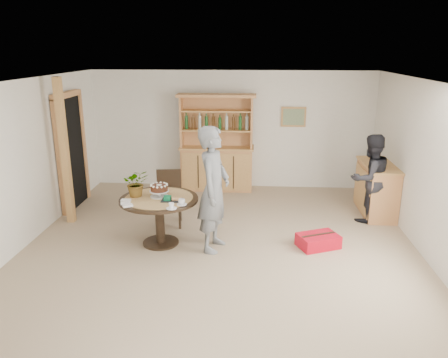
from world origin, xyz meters
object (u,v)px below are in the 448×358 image
at_px(teen_boy, 214,189).
at_px(red_suitcase, 318,241).
at_px(hutch, 217,158).
at_px(dining_table, 159,207).
at_px(sideboard, 377,189).
at_px(dining_chair, 169,194).
at_px(adult_person, 370,178).

height_order(teen_boy, red_suitcase, teen_boy).
bearing_deg(hutch, red_suitcase, -56.94).
bearing_deg(teen_boy, dining_table, 95.60).
relative_size(hutch, red_suitcase, 2.87).
height_order(sideboard, dining_chair, dining_chair).
distance_m(hutch, dining_chair, 2.10).
height_order(dining_table, dining_chair, dining_chair).
relative_size(teen_boy, adult_person, 1.21).
bearing_deg(sideboard, dining_table, -156.75).
height_order(dining_chair, teen_boy, teen_boy).
bearing_deg(red_suitcase, teen_boy, 161.92).
xyz_separation_m(dining_table, teen_boy, (0.85, -0.10, 0.34)).
bearing_deg(dining_chair, dining_table, -97.31).
relative_size(adult_person, red_suitcase, 2.19).
relative_size(sideboard, teen_boy, 0.67).
height_order(sideboard, dining_table, sideboard).
relative_size(teen_boy, red_suitcase, 2.66).
relative_size(hutch, teen_boy, 1.08).
bearing_deg(sideboard, adult_person, -122.70).
xyz_separation_m(hutch, adult_person, (2.80, -1.62, 0.09)).
distance_m(dining_chair, red_suitcase, 2.61).
relative_size(hutch, dining_chair, 2.16).
bearing_deg(dining_table, hutch, 77.24).
relative_size(dining_chair, red_suitcase, 1.33).
relative_size(sideboard, dining_chair, 1.33).
bearing_deg(adult_person, sideboard, -149.26).
distance_m(hutch, adult_person, 3.23).
xyz_separation_m(sideboard, adult_person, (-0.24, -0.37, 0.30)).
xyz_separation_m(dining_table, adult_person, (3.44, 1.21, 0.17)).
distance_m(sideboard, teen_boy, 3.32).
relative_size(dining_chair, teen_boy, 0.50).
height_order(hutch, dining_chair, hutch).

